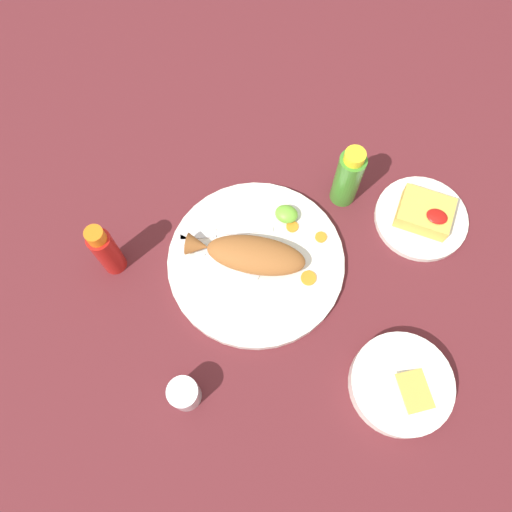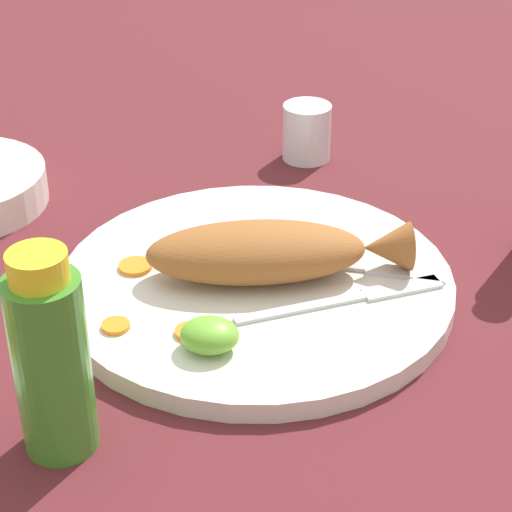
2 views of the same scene
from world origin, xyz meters
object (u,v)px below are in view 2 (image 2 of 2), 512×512
(fried_fish, at_px, (269,251))
(fork_far, at_px, (354,298))
(salt_cup, at_px, (307,135))
(main_plate, at_px, (256,284))
(fork_near, at_px, (356,267))
(hot_sauce_bottle_green, at_px, (51,359))

(fried_fish, distance_m, fork_far, 0.08)
(fried_fish, relative_size, salt_cup, 3.72)
(main_plate, relative_size, fried_fish, 1.46)
(main_plate, distance_m, fork_near, 0.09)
(main_plate, relative_size, salt_cup, 5.43)
(main_plate, relative_size, fork_near, 1.87)
(fork_near, bearing_deg, main_plate, -159.68)
(hot_sauce_bottle_green, height_order, salt_cup, hot_sauce_bottle_green)
(fork_far, bearing_deg, main_plate, 136.81)
(fork_near, bearing_deg, hot_sauce_bottle_green, -124.88)
(fork_far, bearing_deg, salt_cup, 75.88)
(main_plate, xyz_separation_m, hot_sauce_bottle_green, (0.11, 0.21, 0.07))
(fork_near, xyz_separation_m, salt_cup, (0.06, -0.26, 0.01))
(hot_sauce_bottle_green, bearing_deg, salt_cup, -106.05)
(main_plate, height_order, fork_far, fork_far)
(main_plate, bearing_deg, fork_far, 162.01)
(fried_fish, bearing_deg, hot_sauce_bottle_green, 48.20)
(salt_cup, bearing_deg, hot_sauce_bottle_green, 73.95)
(fork_near, distance_m, hot_sauce_bottle_green, 0.31)
(fork_near, bearing_deg, fork_far, -83.48)
(fried_fish, bearing_deg, salt_cup, -103.48)
(main_plate, bearing_deg, salt_cup, -95.18)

